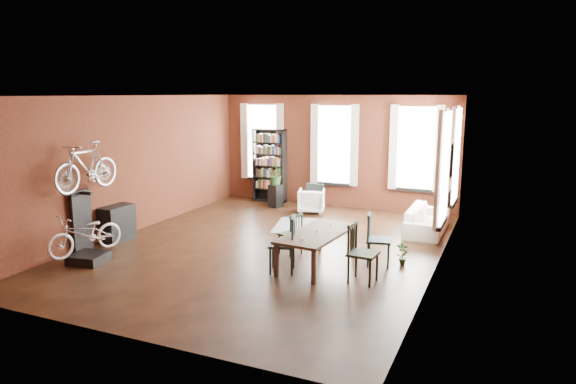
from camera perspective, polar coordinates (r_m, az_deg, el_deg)
The scene contains 19 objects.
room at distance 11.11m, azimuth 0.18°, elevation 5.17°, with size 9.00×9.04×3.22m.
dining_table at distance 9.84m, azimuth 3.26°, elevation -6.34°, with size 0.89×1.95×0.66m, color #443428.
dining_chair_a at distance 9.47m, azimuth -0.66°, elevation -5.82°, with size 0.48×0.48×1.04m, color #1A383A.
dining_chair_b at distance 10.49m, azimuth 0.26°, elevation -4.66°, with size 0.40×0.40×0.86m, color black.
dining_chair_c at distance 9.04m, azimuth 8.35°, elevation -6.78°, with size 0.48×0.48×1.04m, color black.
dining_chair_d at distance 9.97m, azimuth 10.07°, elevation -5.26°, with size 0.46×0.46×1.00m, color #193736.
bookshelf at distance 15.49m, azimuth -2.06°, elevation 2.94°, with size 1.00×0.32×2.20m, color black.
white_armchair at distance 14.18m, azimuth 2.61°, elevation -0.85°, with size 0.70×0.65×0.72m, color white.
cream_sofa at distance 12.58m, azimuth 15.24°, elevation -2.53°, with size 2.08×0.61×0.81m, color beige.
striped_rug at distance 12.82m, azimuth 0.90°, elevation -3.73°, with size 1.00×1.61×0.01m, color black.
bike_trainer at distance 10.79m, azimuth -21.25°, elevation -6.86°, with size 0.63×0.63×0.18m, color black.
bike_wall_rack at distance 11.45m, azimuth -21.96°, elevation -3.01°, with size 0.16×0.60×1.30m, color black.
console_table at distance 12.05m, azimuth -18.44°, elevation -3.33°, with size 0.40×0.80×0.80m, color black.
plant_stand at distance 14.86m, azimuth -1.39°, elevation -0.44°, with size 0.32×0.32×0.65m, color black.
plant_by_sofa at distance 14.08m, azimuth 16.79°, elevation -2.23°, with size 0.39×0.71×0.32m, color #366227.
plant_small at distance 10.17m, azimuth 12.54°, elevation -7.49°, with size 0.24×0.46×0.16m, color #386227.
bicycle_floor at distance 10.59m, azimuth -21.71°, elevation -2.45°, with size 0.53×0.80×1.52m, color beige.
bicycle_hung at distance 11.03m, azimuth -21.59°, elevation 4.34°, with size 0.47×1.00×1.66m, color #A5A8AD.
plant_on_stand at distance 14.76m, azimuth -1.31°, elevation 1.68°, with size 0.53×0.59×0.46m, color #285020.
Camera 1 is at (4.63, -9.54, 3.25)m, focal length 32.00 mm.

